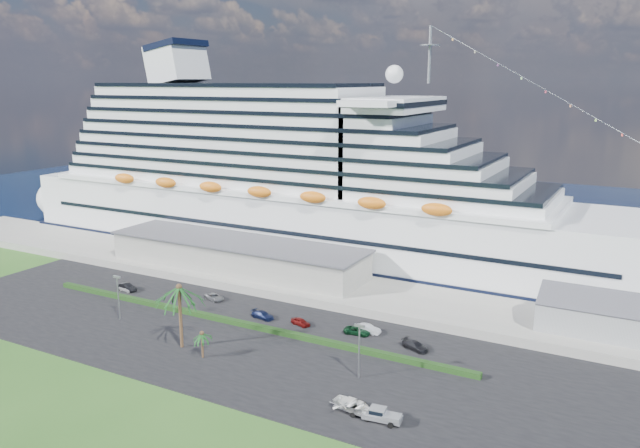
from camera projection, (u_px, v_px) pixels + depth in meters
The scene contains 22 objects.
ground at pixel (216, 371), 93.95m from camera, with size 420.00×420.00×0.00m, color #29541C.
asphalt_lot at pixel (257, 344), 103.36m from camera, with size 140.00×38.00×0.12m, color black.
wharf at pixel (336, 289), 128.03m from camera, with size 240.00×20.00×1.80m, color gray.
water at pixel (460, 213), 205.37m from camera, with size 420.00×160.00×0.02m, color black.
cruise_ship at pixel (303, 187), 155.00m from camera, with size 191.00×38.00×54.00m.
terminal_building at pixel (236, 254), 138.68m from camera, with size 61.00×15.00×6.30m.
port_shed at pixel (616, 317), 103.17m from camera, with size 24.00×12.31×7.37m.
hedge at pixel (235, 322), 111.24m from camera, with size 88.00×1.10×0.90m, color black.
lamp_post_left at pixel (118, 292), 112.56m from camera, with size 1.60×0.35×8.27m.
lamp_post_right at pixel (359, 344), 90.34m from camera, with size 1.60×0.35×8.27m.
palm_tall at pixel (179, 294), 99.93m from camera, with size 8.82×8.82×11.13m.
palm_short at pixel (202, 336), 97.35m from camera, with size 3.53×3.53×4.56m.
parked_car_0 at pixel (127, 288), 128.79m from camera, with size 1.55×3.85×1.31m, color silver.
parked_car_1 at pixel (127, 287), 128.99m from camera, with size 1.62×4.66×1.53m, color black.
parked_car_2 at pixel (214, 297), 123.61m from camera, with size 2.08×4.51×1.25m, color slate.
parked_car_3 at pixel (263, 315), 114.01m from camera, with size 1.87×4.60×1.33m, color #11193D.
parked_car_4 at pixel (301, 322), 110.81m from camera, with size 1.55×3.85×1.31m, color #610E0C.
parked_car_5 at pixel (367, 329), 107.40m from camera, with size 1.60×4.58×1.51m, color silver.
parked_car_6 at pixel (357, 331), 106.92m from camera, with size 2.12×4.59×1.28m, color #0C331A.
parked_car_7 at pixel (415, 345), 100.84m from camera, with size 1.95×4.79×1.39m, color black.
pickup_truck at pixel (382, 415), 79.45m from camera, with size 5.24×2.45×1.78m.
boat_trailer at pixel (353, 405), 81.40m from camera, with size 6.65×4.81×1.85m.
Camera 1 is at (54.94, -68.67, 42.76)m, focal length 35.00 mm.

